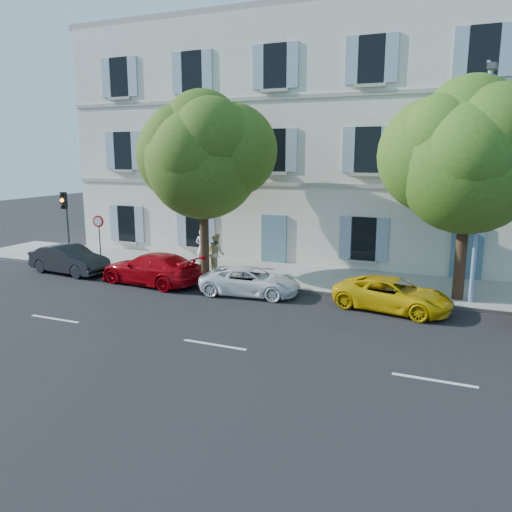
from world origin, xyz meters
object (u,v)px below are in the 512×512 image
at_px(car_red_coupe, 151,268).
at_px(traffic_light, 65,212).
at_px(car_yellow_supercar, 393,294).
at_px(tree_left, 203,161).
at_px(car_white_coupe, 250,281).
at_px(car_dark_sedan, 69,259).
at_px(tree_right, 468,164).
at_px(pedestrian_a, 202,248).
at_px(road_sign, 99,230).
at_px(street_lamp, 482,174).
at_px(pedestrian_b, 216,253).

bearing_deg(car_red_coupe, traffic_light, -98.56).
distance_m(car_yellow_supercar, tree_left, 9.68).
bearing_deg(car_white_coupe, car_red_coupe, 84.49).
bearing_deg(car_dark_sedan, car_white_coupe, -84.47).
relative_size(car_red_coupe, car_yellow_supercar, 1.13).
xyz_separation_m(tree_right, pedestrian_a, (-11.37, 1.22, -4.01)).
relative_size(car_red_coupe, tree_left, 0.60).
relative_size(tree_right, pedestrian_a, 4.25).
bearing_deg(road_sign, car_red_coupe, -21.43).
bearing_deg(pedestrian_a, street_lamp, 163.83).
bearing_deg(car_dark_sedan, traffic_light, 50.09).
bearing_deg(car_yellow_supercar, pedestrian_b, 85.41).
distance_m(traffic_light, road_sign, 2.13).
bearing_deg(pedestrian_a, pedestrian_b, 134.93).
bearing_deg(tree_left, car_red_coupe, -129.58).
distance_m(street_lamp, pedestrian_a, 12.48).
xyz_separation_m(car_dark_sedan, tree_right, (16.65, 1.89, 4.41)).
bearing_deg(car_dark_sedan, pedestrian_b, -64.91).
relative_size(tree_left, street_lamp, 0.95).
relative_size(street_lamp, pedestrian_a, 4.48).
bearing_deg(car_white_coupe, pedestrian_a, 43.76).
height_order(street_lamp, pedestrian_b, street_lamp).
distance_m(car_red_coupe, street_lamp, 13.24).
bearing_deg(pedestrian_b, car_red_coupe, 91.66).
distance_m(car_red_coupe, pedestrian_b, 3.06).
height_order(car_yellow_supercar, road_sign, road_sign).
distance_m(tree_right, street_lamp, 0.70).
distance_m(traffic_light, pedestrian_a, 7.02).
height_order(car_dark_sedan, car_yellow_supercar, car_dark_sedan).
distance_m(car_red_coupe, tree_right, 12.99).
xyz_separation_m(road_sign, pedestrian_a, (4.62, 1.73, -0.84)).
bearing_deg(traffic_light, tree_right, 1.64).
bearing_deg(tree_left, car_dark_sedan, -164.39).
distance_m(road_sign, pedestrian_a, 5.01).
bearing_deg(car_red_coupe, pedestrian_b, 148.36).
height_order(tree_right, street_lamp, street_lamp).
bearing_deg(car_red_coupe, street_lamp, 103.52).
relative_size(car_red_coupe, pedestrian_a, 2.55).
height_order(car_dark_sedan, road_sign, road_sign).
height_order(car_white_coupe, street_lamp, street_lamp).
distance_m(car_white_coupe, traffic_light, 10.78).
xyz_separation_m(street_lamp, pedestrian_b, (-10.64, 0.77, -3.68)).
bearing_deg(traffic_light, car_white_coupe, -7.91).
distance_m(car_red_coupe, car_white_coupe, 4.54).
height_order(car_dark_sedan, pedestrian_b, pedestrian_b).
bearing_deg(traffic_light, car_red_coupe, -14.62).
height_order(tree_left, road_sign, tree_left).
relative_size(tree_right, road_sign, 3.18).
bearing_deg(car_red_coupe, road_sign, -105.36).
xyz_separation_m(car_red_coupe, street_lamp, (12.49, 1.63, 4.07)).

